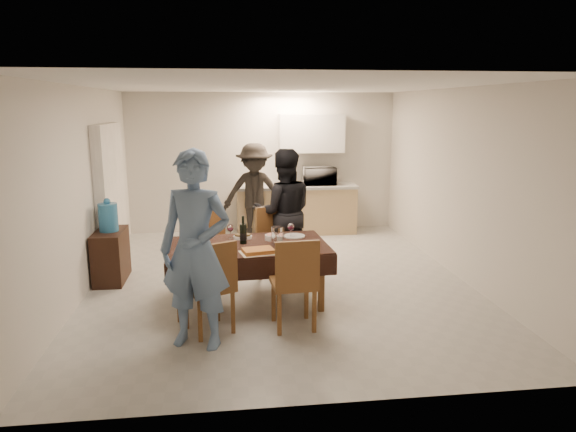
{
  "coord_description": "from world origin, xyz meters",
  "views": [
    {
      "loc": [
        -0.7,
        -6.66,
        2.35
      ],
      "look_at": [
        0.08,
        -0.3,
        0.97
      ],
      "focal_mm": 32.0,
      "sensor_mm": 36.0,
      "label": 1
    }
  ],
  "objects_px": {
    "dining_table": "(248,247)",
    "microwave": "(320,176)",
    "person_near": "(196,250)",
    "person_far": "(284,213)",
    "water_jug": "(108,217)",
    "savoury_tart": "(258,251)",
    "person_kitchen": "(255,193)",
    "water_pitcher": "(277,236)",
    "wine_bottle": "(243,230)",
    "console": "(111,256)"
  },
  "relations": [
    {
      "from": "dining_table",
      "to": "person_kitchen",
      "type": "distance_m",
      "value": 2.99
    },
    {
      "from": "dining_table",
      "to": "microwave",
      "type": "distance_m",
      "value": 3.75
    },
    {
      "from": "dining_table",
      "to": "console",
      "type": "relative_size",
      "value": 2.58
    },
    {
      "from": "dining_table",
      "to": "water_pitcher",
      "type": "height_order",
      "value": "water_pitcher"
    },
    {
      "from": "water_jug",
      "to": "person_far",
      "type": "distance_m",
      "value": 2.37
    },
    {
      "from": "wine_bottle",
      "to": "console",
      "type": "bearing_deg",
      "value": 150.68
    },
    {
      "from": "microwave",
      "to": "wine_bottle",
      "type": "bearing_deg",
      "value": 65.36
    },
    {
      "from": "savoury_tart",
      "to": "dining_table",
      "type": "bearing_deg",
      "value": 104.74
    },
    {
      "from": "dining_table",
      "to": "water_jug",
      "type": "xyz_separation_m",
      "value": [
        -1.82,
        1.04,
        0.19
      ]
    },
    {
      "from": "water_pitcher",
      "to": "wine_bottle",
      "type": "bearing_deg",
      "value": 165.96
    },
    {
      "from": "savoury_tart",
      "to": "person_near",
      "type": "height_order",
      "value": "person_near"
    },
    {
      "from": "console",
      "to": "savoury_tart",
      "type": "height_order",
      "value": "savoury_tart"
    },
    {
      "from": "person_far",
      "to": "person_kitchen",
      "type": "height_order",
      "value": "person_far"
    },
    {
      "from": "console",
      "to": "wine_bottle",
      "type": "height_order",
      "value": "wine_bottle"
    },
    {
      "from": "person_kitchen",
      "to": "water_jug",
      "type": "bearing_deg",
      "value": -137.16
    },
    {
      "from": "person_kitchen",
      "to": "console",
      "type": "bearing_deg",
      "value": -137.16
    },
    {
      "from": "water_pitcher",
      "to": "person_far",
      "type": "bearing_deg",
      "value": 79.7
    },
    {
      "from": "console",
      "to": "wine_bottle",
      "type": "xyz_separation_m",
      "value": [
        1.77,
        -0.99,
        0.55
      ]
    },
    {
      "from": "savoury_tart",
      "to": "water_pitcher",
      "type": "bearing_deg",
      "value": 52.85
    },
    {
      "from": "wine_bottle",
      "to": "water_pitcher",
      "type": "relative_size",
      "value": 1.55
    },
    {
      "from": "wine_bottle",
      "to": "savoury_tart",
      "type": "xyz_separation_m",
      "value": [
        0.15,
        -0.43,
        -0.14
      ]
    },
    {
      "from": "water_pitcher",
      "to": "person_kitchen",
      "type": "relative_size",
      "value": 0.13
    },
    {
      "from": "console",
      "to": "person_near",
      "type": "xyz_separation_m",
      "value": [
        1.27,
        -2.09,
        0.63
      ]
    },
    {
      "from": "microwave",
      "to": "person_kitchen",
      "type": "relative_size",
      "value": 0.34
    },
    {
      "from": "dining_table",
      "to": "person_kitchen",
      "type": "bearing_deg",
      "value": 81.44
    },
    {
      "from": "dining_table",
      "to": "wine_bottle",
      "type": "xyz_separation_m",
      "value": [
        -0.05,
        0.05,
        0.2
      ]
    },
    {
      "from": "water_jug",
      "to": "wine_bottle",
      "type": "height_order",
      "value": "water_jug"
    },
    {
      "from": "person_kitchen",
      "to": "microwave",
      "type": "bearing_deg",
      "value": 19.99
    },
    {
      "from": "person_near",
      "to": "person_far",
      "type": "distance_m",
      "value": 2.37
    },
    {
      "from": "water_jug",
      "to": "person_far",
      "type": "xyz_separation_m",
      "value": [
        2.37,
        0.01,
        0.0
      ]
    },
    {
      "from": "water_jug",
      "to": "water_pitcher",
      "type": "relative_size",
      "value": 1.74
    },
    {
      "from": "console",
      "to": "water_pitcher",
      "type": "height_order",
      "value": "water_pitcher"
    },
    {
      "from": "water_jug",
      "to": "microwave",
      "type": "xyz_separation_m",
      "value": [
        3.32,
        2.38,
        0.18
      ]
    },
    {
      "from": "wine_bottle",
      "to": "person_near",
      "type": "bearing_deg",
      "value": -114.44
    },
    {
      "from": "water_jug",
      "to": "savoury_tart",
      "type": "relative_size",
      "value": 0.96
    },
    {
      "from": "wine_bottle",
      "to": "microwave",
      "type": "xyz_separation_m",
      "value": [
        1.55,
        3.37,
        0.17
      ]
    },
    {
      "from": "console",
      "to": "person_far",
      "type": "bearing_deg",
      "value": 0.14
    },
    {
      "from": "water_pitcher",
      "to": "console",
      "type": "bearing_deg",
      "value": 153.25
    },
    {
      "from": "dining_table",
      "to": "water_jug",
      "type": "relative_size",
      "value": 5.13
    },
    {
      "from": "microwave",
      "to": "person_far",
      "type": "distance_m",
      "value": 2.56
    },
    {
      "from": "wine_bottle",
      "to": "person_far",
      "type": "xyz_separation_m",
      "value": [
        0.6,
        1.0,
        -0.01
      ]
    },
    {
      "from": "microwave",
      "to": "person_near",
      "type": "relative_size",
      "value": 0.3
    },
    {
      "from": "wine_bottle",
      "to": "water_pitcher",
      "type": "bearing_deg",
      "value": -14.04
    },
    {
      "from": "wine_bottle",
      "to": "person_near",
      "type": "relative_size",
      "value": 0.17
    },
    {
      "from": "dining_table",
      "to": "microwave",
      "type": "relative_size",
      "value": 3.31
    },
    {
      "from": "water_pitcher",
      "to": "person_far",
      "type": "distance_m",
      "value": 1.12
    },
    {
      "from": "person_near",
      "to": "person_far",
      "type": "height_order",
      "value": "person_near"
    },
    {
      "from": "water_jug",
      "to": "console",
      "type": "bearing_deg",
      "value": 90.0
    },
    {
      "from": "person_near",
      "to": "person_kitchen",
      "type": "distance_m",
      "value": 4.11
    },
    {
      "from": "microwave",
      "to": "person_kitchen",
      "type": "xyz_separation_m",
      "value": [
        -1.24,
        -0.45,
        -0.21
      ]
    }
  ]
}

